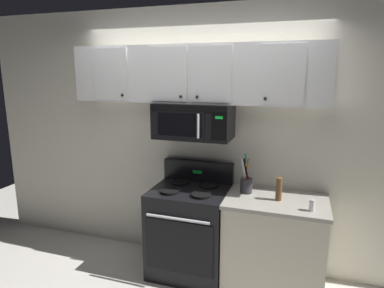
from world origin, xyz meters
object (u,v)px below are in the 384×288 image
Objects in this scene: stove_range at (190,229)px; salt_shaker at (312,205)px; over_range_microwave at (194,121)px; pepper_mill at (279,189)px; utensil_crock_charcoal at (246,182)px.

stove_range is 11.19× the size of salt_shaker.
over_range_microwave is 1.34m from salt_shaker.
salt_shaker is at bearing -8.79° from stove_range.
stove_range is 5.23× the size of pepper_mill.
salt_shaker is (1.14, -0.29, -0.63)m from over_range_microwave.
stove_range is at bearing 178.85° from pepper_mill.
stove_range is at bearing -171.02° from utensil_crock_charcoal.
stove_range is at bearing 171.21° from salt_shaker.
over_range_microwave is (-0.00, 0.12, 1.11)m from stove_range.
over_range_microwave is at bearing 171.15° from pepper_mill.
pepper_mill is at bearing -1.15° from stove_range.
utensil_crock_charcoal is (0.54, 0.09, 0.54)m from stove_range.
pepper_mill is at bearing -18.15° from utensil_crock_charcoal.
over_range_microwave is at bearing 176.79° from utensil_crock_charcoal.
utensil_crock_charcoal is 0.33m from pepper_mill.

